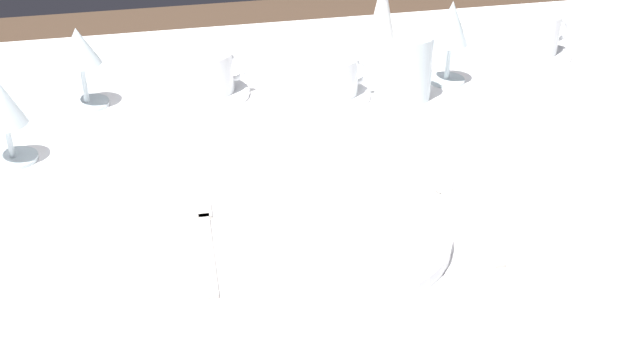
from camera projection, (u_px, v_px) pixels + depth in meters
dining_table at (310, 184)px, 1.27m from camera, size 1.80×1.11×0.74m
dinner_plate at (341, 235)px, 0.98m from camera, size 0.28×0.28×0.02m
fork_outer at (207, 241)px, 0.98m from camera, size 0.02×0.21×0.00m
spoon_soup at (459, 209)px, 1.05m from camera, size 0.03×0.21×0.01m
saucer_left at (212, 93)px, 1.36m from camera, size 0.13×0.13×0.01m
coffee_cup_left at (211, 72)px, 1.34m from camera, size 0.10×0.08×0.07m
saucer_right at (535, 54)px, 1.52m from camera, size 0.14×0.14×0.01m
coffee_cup_right at (539, 33)px, 1.50m from camera, size 0.11×0.08×0.07m
saucer_far at (335, 95)px, 1.35m from camera, size 0.12×0.12×0.01m
coffee_cup_far at (336, 75)px, 1.33m from camera, size 0.10×0.08×0.06m
wine_glass_centre at (79, 52)px, 1.28m from camera, size 0.07×0.07×0.14m
wine_glass_left at (451, 27)px, 1.37m from camera, size 0.07×0.07×0.15m
wine_glass_right at (2, 107)px, 1.12m from camera, size 0.07×0.07×0.13m
drink_tumbler at (412, 67)px, 1.33m from camera, size 0.07×0.07×0.11m
napkin_folded at (382, 21)px, 1.44m from camera, size 0.07×0.07×0.18m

